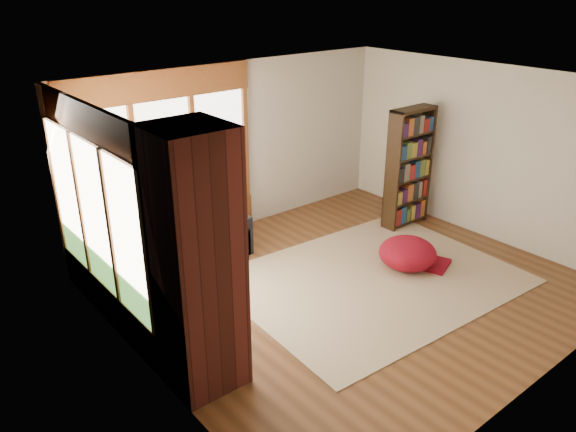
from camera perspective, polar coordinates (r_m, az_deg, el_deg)
floor at (r=7.40m, az=6.18°, el=-7.17°), size 5.50×5.50×0.00m
ceiling at (r=6.49m, az=7.19°, el=13.04°), size 5.50×5.50×0.00m
wall_back at (r=8.66m, az=-5.28°, el=6.87°), size 5.50×0.04×2.60m
wall_front at (r=5.57m, az=25.34°, el=-5.11°), size 5.50×0.04×2.60m
wall_left at (r=5.38m, az=-14.46°, el=-4.46°), size 0.04×5.00×2.60m
wall_right at (r=8.93m, az=19.20°, el=6.16°), size 0.04×5.00×2.60m
windows_back at (r=8.05m, az=-12.26°, el=5.51°), size 2.82×0.10×1.90m
windows_left at (r=6.39m, az=-18.96°, el=0.03°), size 0.10×2.62×1.90m
roller_blind at (r=7.01m, az=-21.65°, el=5.17°), size 0.03×0.72×0.90m
brick_chimney at (r=5.23m, az=-9.34°, el=-4.80°), size 0.70×0.70×2.60m
sectional_sofa at (r=7.50m, az=-13.91°, el=-4.70°), size 2.20×2.20×0.80m
area_rug at (r=7.61m, az=8.61°, el=-6.34°), size 3.82×3.01×0.01m
bookshelf at (r=9.02m, az=12.18°, el=4.79°), size 0.81×0.27×1.90m
pouf at (r=7.90m, az=12.06°, el=-3.63°), size 1.05×1.05×0.43m
dog_tan at (r=7.42m, az=-14.18°, el=-0.86°), size 0.96×1.02×0.50m
dog_brindle at (r=6.53m, az=-14.71°, el=-4.75°), size 0.51×0.80×0.43m
throw_pillows at (r=7.39m, az=-13.82°, el=-1.28°), size 1.98×1.68×0.45m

